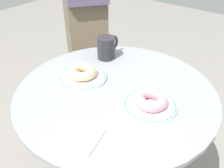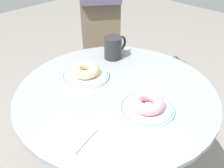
{
  "view_description": "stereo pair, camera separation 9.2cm",
  "coord_description": "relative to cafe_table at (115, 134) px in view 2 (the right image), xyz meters",
  "views": [
    {
      "loc": [
        0.46,
        -0.61,
        1.29
      ],
      "look_at": [
        -0.01,
        -0.01,
        0.76
      ],
      "focal_mm": 39.0,
      "sensor_mm": 36.0,
      "label": 1
    },
    {
      "loc": [
        0.53,
        -0.55,
        1.29
      ],
      "look_at": [
        -0.01,
        -0.01,
        0.76
      ],
      "focal_mm": 39.0,
      "sensor_mm": 36.0,
      "label": 2
    }
  ],
  "objects": [
    {
      "name": "cafe_table",
      "position": [
        0.0,
        0.0,
        0.0
      ],
      "size": [
        0.77,
        0.77,
        0.74
      ],
      "color": "gray",
      "rests_on": "ground"
    },
    {
      "name": "plate_left",
      "position": [
        -0.16,
        -0.02,
        0.24
      ],
      "size": [
        0.2,
        0.2,
        0.01
      ],
      "color": "white",
      "rests_on": "cafe_table"
    },
    {
      "name": "plate_right",
      "position": [
        0.16,
        -0.01,
        0.24
      ],
      "size": [
        0.19,
        0.19,
        0.01
      ],
      "color": "white",
      "rests_on": "cafe_table"
    },
    {
      "name": "donut_glazed",
      "position": [
        -0.16,
        -0.02,
        0.27
      ],
      "size": [
        0.15,
        0.15,
        0.04
      ],
      "primitive_type": "torus",
      "rotation": [
        0.0,
        0.0,
        0.39
      ],
      "color": "#E0B789",
      "rests_on": "plate_left"
    },
    {
      "name": "donut_pink_frosted",
      "position": [
        0.16,
        -0.01,
        0.27
      ],
      "size": [
        0.16,
        0.16,
        0.04
      ],
      "primitive_type": "torus",
      "rotation": [
        0.0,
        0.0,
        1.0
      ],
      "color": "pink",
      "rests_on": "plate_right"
    },
    {
      "name": "paper_napkin",
      "position": [
        0.06,
        -0.27,
        0.24
      ],
      "size": [
        0.16,
        0.14,
        0.01
      ],
      "primitive_type": "cube",
      "rotation": [
        0.0,
        0.0,
        0.24
      ],
      "color": "white",
      "rests_on": "cafe_table"
    },
    {
      "name": "coffee_mug",
      "position": [
        -0.19,
        0.18,
        0.29
      ],
      "size": [
        0.08,
        0.13,
        0.1
      ],
      "color": "#28282D",
      "rests_on": "cafe_table"
    },
    {
      "name": "person_figure",
      "position": [
        -0.6,
        0.45,
        0.36
      ],
      "size": [
        0.49,
        0.45,
        1.75
      ],
      "color": "brown",
      "rests_on": "ground"
    }
  ]
}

